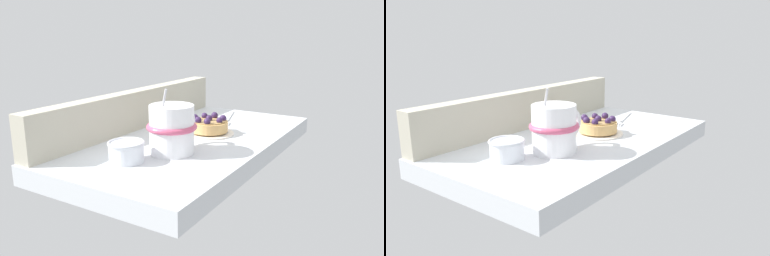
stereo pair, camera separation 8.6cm
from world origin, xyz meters
The scene contains 7 objects.
ground_plane centered at (0.00, 0.00, -2.08)cm, with size 68.54×37.30×4.15cm, color silver.
window_rail_back centered at (0.00, 16.57, 4.86)cm, with size 67.17×4.17×9.72cm, color #B2AD99.
dessert_plate centered at (4.78, -2.42, 0.33)cm, with size 12.22×12.22×0.71cm.
raspberry_tart centered at (4.77, -2.41, 2.25)cm, with size 9.24×9.24×4.03cm.
coffee_mug centered at (-12.15, -3.09, 5.11)cm, with size 14.15×10.43×13.63cm.
dessert_fork centered at (21.86, 0.48, 0.30)cm, with size 17.38×6.81×0.60cm.
sugar_bowl centered at (-21.45, 1.38, 2.17)cm, with size 7.22×7.22×4.06cm.
Camera 2 is at (-70.90, -53.02, 24.92)cm, focal length 36.22 mm.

